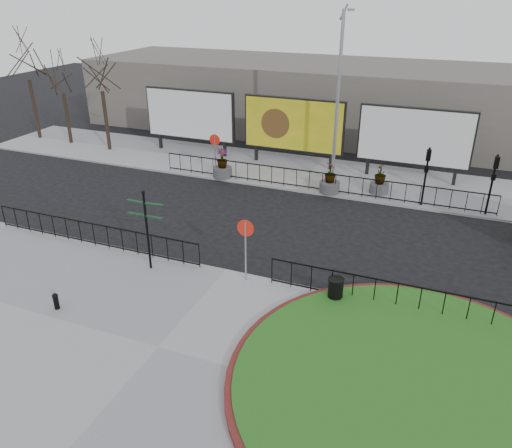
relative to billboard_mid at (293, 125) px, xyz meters
The scene contains 26 objects.
ground 13.31m from the billboard_mid, 83.40° to the right, with size 90.00×90.00×0.00m, color black.
pavement_near 18.21m from the billboard_mid, 85.23° to the right, with size 30.00×10.00×0.12m, color gray.
pavement_far 3.10m from the billboard_mid, 32.94° to the right, with size 44.00×6.00×0.12m, color gray.
brick_edge 19.36m from the billboard_mid, 62.06° to the right, with size 10.40×10.40×0.18m, color maroon.
grass_lawn 19.36m from the billboard_mid, 62.06° to the right, with size 10.00×10.00×0.22m, color #194F15.
railing_near_left 14.15m from the billboard_mid, 108.73° to the right, with size 10.00×0.10×1.10m, color black, non-canonical shape.
railing_near_right 15.62m from the billboard_mid, 58.92° to the right, with size 9.00×0.10×1.10m, color black, non-canonical shape.
railing_far 4.84m from the billboard_mid, 55.75° to the right, with size 18.00×0.10×1.10m, color black, non-canonical shape.
speed_sign_far 5.04m from the billboard_mid, 134.46° to the right, with size 0.64×0.07×2.47m.
speed_sign_near 13.62m from the billboard_mid, 79.41° to the right, with size 0.64×0.07×2.47m.
billboard_left 7.00m from the billboard_mid, behind, with size 6.20×0.31×4.10m.
billboard_mid is the anchor object (origin of this frame).
billboard_right 7.00m from the billboard_mid, ahead, with size 6.20×0.31×4.10m.
lamp_post 4.23m from the billboard_mid, 33.25° to the right, with size 0.74×0.18×9.23m.
signal_pole_a 8.80m from the billboard_mid, 24.42° to the right, with size 0.22×0.26×3.00m.
signal_pole_b 11.60m from the billboard_mid, 18.28° to the right, with size 0.22×0.26×3.00m.
tree_left 12.63m from the billboard_mid, behind, with size 2.00×2.00×7.00m, color #2D2119, non-canonical shape.
tree_mid 16.05m from the billboard_mid, behind, with size 2.00×2.00×6.20m, color #2D2119, non-canonical shape.
tree_far 19.07m from the billboard_mid, behind, with size 2.00×2.00×7.50m, color #2D2119, non-canonical shape.
building_backdrop 9.15m from the billboard_mid, 80.57° to the left, with size 40.00×10.00×5.00m, color #5E5752.
fingerpost_sign 14.04m from the billboard_mid, 95.31° to the right, with size 1.53×0.25×3.27m.
bollard 17.86m from the billboard_mid, 99.08° to the right, with size 0.20×0.20×0.61m.
litter_bin 14.96m from the billboard_mid, 66.28° to the right, with size 0.56×0.56×0.93m.
planter_a 5.08m from the billboard_mid, 130.73° to the right, with size 1.10×1.10×1.65m.
planter_b 5.18m from the billboard_mid, 47.76° to the right, with size 1.08×1.08×1.65m.
planter_c 6.58m from the billboard_mid, 25.11° to the right, with size 1.01×1.01×1.63m.
Camera 1 is at (7.30, -15.19, 10.15)m, focal length 35.00 mm.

